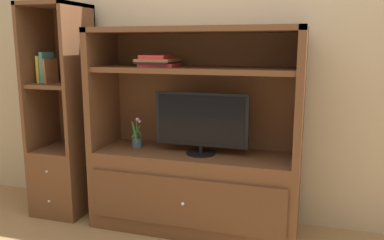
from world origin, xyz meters
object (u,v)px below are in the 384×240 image
potted_plant (137,140)px  magazine_stack (159,61)px  bookshelf_tall (65,144)px  tv_monitor (201,122)px  upright_book_row (47,69)px  media_console (194,166)px

potted_plant → magazine_stack: 0.63m
magazine_stack → bookshelf_tall: (-0.84, 0.01, -0.68)m
tv_monitor → upright_book_row: 1.33m
tv_monitor → magazine_stack: magazine_stack is taller
bookshelf_tall → upright_book_row: size_ratio=6.94×
tv_monitor → potted_plant: tv_monitor is taller
tv_monitor → bookshelf_tall: bearing=178.3°
media_console → upright_book_row: (-1.22, -0.01, 0.69)m
potted_plant → upright_book_row: upright_book_row is taller
potted_plant → bookshelf_tall: bearing=179.5°
potted_plant → media_console: bearing=0.2°
magazine_stack → upright_book_row: (-0.95, -0.00, -0.07)m
media_console → magazine_stack: bearing=-178.7°
magazine_stack → upright_book_row: bearing=-180.0°
magazine_stack → tv_monitor: bearing=-4.4°
potted_plant → magazine_stack: magazine_stack is taller
bookshelf_tall → upright_book_row: (-0.11, -0.01, 0.61)m
tv_monitor → potted_plant: bearing=176.7°
media_console → tv_monitor: size_ratio=2.22×
bookshelf_tall → tv_monitor: bearing=-1.7°
upright_book_row → bookshelf_tall: bearing=5.7°
media_console → potted_plant: (-0.46, -0.00, 0.16)m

